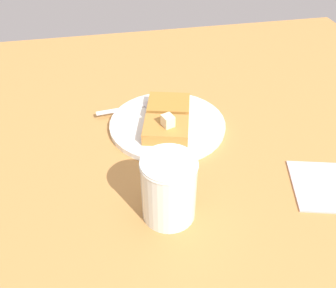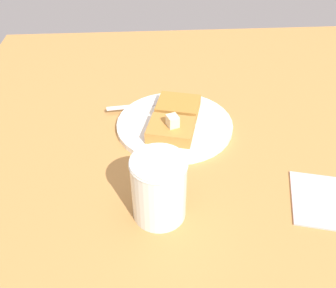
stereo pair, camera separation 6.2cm
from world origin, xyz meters
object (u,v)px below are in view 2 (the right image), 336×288
at_px(napkin, 332,202).
at_px(plate, 175,125).
at_px(fork, 151,105).
at_px(syrup_jar, 159,190).

bearing_deg(napkin, plate, 46.95).
bearing_deg(fork, plate, -145.08).
bearing_deg(syrup_jar, fork, 0.93).
bearing_deg(fork, syrup_jar, -179.07).
bearing_deg(plate, napkin, -133.05).
height_order(plate, fork, fork).
distance_m(plate, napkin, 0.31).
xyz_separation_m(fork, napkin, (-0.28, -0.27, -0.01)).
relative_size(fork, syrup_jar, 1.56).
relative_size(plate, fork, 1.40).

